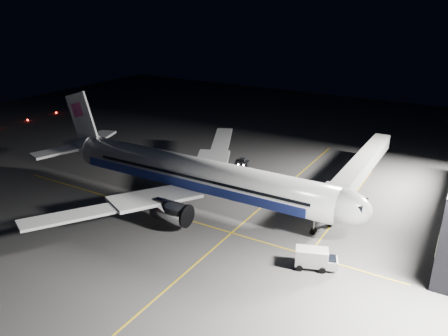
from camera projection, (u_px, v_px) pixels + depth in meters
name	position (u px, v px, depth m)	size (l,w,h in m)	color
ground	(198.00, 203.00, 74.37)	(200.00, 200.00, 0.00)	#4C4C4F
guide_line_main	(250.00, 217.00, 69.62)	(0.25, 80.00, 0.01)	gold
guide_line_cross	(177.00, 217.00, 69.56)	(70.00, 0.25, 0.01)	gold
guide_line_side	(343.00, 210.00, 71.94)	(0.25, 40.00, 0.01)	gold
airliner	(192.00, 174.00, 73.02)	(61.48, 54.22, 16.64)	silver
jet_bridge	(359.00, 169.00, 76.75)	(3.60, 34.40, 6.30)	#B2B2B7
service_truck	(316.00, 258.00, 55.85)	(5.70, 3.82, 2.72)	silver
baggage_tug	(242.00, 163.00, 89.74)	(3.02, 2.58, 1.97)	black
safety_cone_a	(236.00, 199.00, 75.14)	(0.43, 0.43, 0.64)	#EF5E0A
safety_cone_b	(228.00, 174.00, 85.86)	(0.42, 0.42, 0.63)	#EF5E0A
safety_cone_c	(220.00, 182.00, 81.94)	(0.43, 0.43, 0.65)	#EF5E0A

